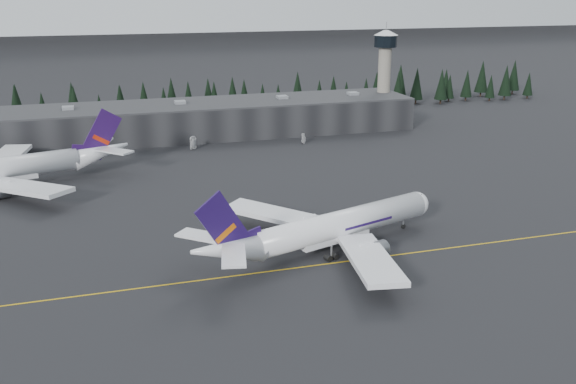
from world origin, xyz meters
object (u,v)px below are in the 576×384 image
object	(u,v)px
terminal	(207,119)
jet_main	(324,229)
gse_vehicle_a	(193,148)
control_tower	(385,66)
jet_parked	(11,168)
gse_vehicle_b	(304,142)

from	to	relation	value
terminal	jet_main	world-z (taller)	jet_main
jet_main	gse_vehicle_a	size ratio (longest dim) A/B	12.59
jet_main	gse_vehicle_a	distance (m)	99.96
control_tower	jet_parked	size ratio (longest dim) A/B	0.56
jet_main	gse_vehicle_a	world-z (taller)	jet_main
jet_main	jet_parked	size ratio (longest dim) A/B	0.91
terminal	jet_parked	world-z (taller)	jet_parked
jet_main	gse_vehicle_b	size ratio (longest dim) A/B	16.06
terminal	jet_main	bearing A→B (deg)	-88.52
gse_vehicle_b	control_tower	bearing A→B (deg)	110.66
terminal	jet_main	distance (m)	120.72
terminal	gse_vehicle_b	world-z (taller)	terminal
gse_vehicle_a	gse_vehicle_b	size ratio (longest dim) A/B	1.28
terminal	control_tower	world-z (taller)	control_tower
jet_main	jet_parked	world-z (taller)	jet_parked
terminal	control_tower	xyz separation A→B (m)	(75.00, 3.00, 17.11)
control_tower	gse_vehicle_a	xyz separation A→B (m)	(-84.16, -24.58, -22.73)
control_tower	jet_main	xyz separation A→B (m)	(-71.89, -123.67, -18.21)
jet_main	gse_vehicle_b	distance (m)	100.18
gse_vehicle_a	gse_vehicle_b	world-z (taller)	gse_vehicle_a
jet_main	terminal	bearing A→B (deg)	73.37
terminal	jet_parked	bearing A→B (deg)	-142.37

